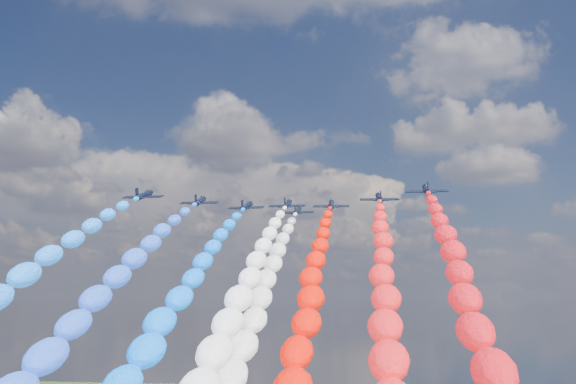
# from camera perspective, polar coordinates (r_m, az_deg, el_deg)

# --- Properties ---
(jet_0) EXTENTS (9.92, 13.42, 6.53)m
(jet_0) POSITION_cam_1_polar(r_m,az_deg,el_deg) (166.80, -12.16, -0.28)
(jet_0) COLOR black
(trail_0) EXTENTS (5.99, 111.85, 53.50)m
(trail_0) POSITION_cam_1_polar(r_m,az_deg,el_deg) (111.98, -22.66, -8.72)
(trail_0) COLOR #1B72F9
(jet_1) EXTENTS (10.09, 13.54, 6.53)m
(jet_1) POSITION_cam_1_polar(r_m,az_deg,el_deg) (174.62, -7.50, -0.78)
(jet_1) COLOR black
(trail_1) EXTENTS (5.99, 111.85, 53.50)m
(trail_1) POSITION_cam_1_polar(r_m,az_deg,el_deg) (117.69, -15.12, -9.06)
(trail_1) COLOR blue
(jet_2) EXTENTS (10.55, 13.87, 6.53)m
(jet_2) POSITION_cam_1_polar(r_m,az_deg,el_deg) (183.21, -3.53, -1.22)
(jet_2) COLOR black
(trail_2) EXTENTS (5.99, 111.85, 53.50)m
(trail_2) POSITION_cam_1_polar(r_m,az_deg,el_deg) (124.96, -8.77, -9.24)
(trail_2) COLOR #0668FF
(jet_3) EXTENTS (9.83, 13.35, 6.53)m
(jet_3) POSITION_cam_1_polar(r_m,az_deg,el_deg) (179.06, -0.06, -1.05)
(jet_3) COLOR black
(trail_3) EXTENTS (5.99, 111.85, 53.50)m
(trail_3) POSITION_cam_1_polar(r_m,az_deg,el_deg) (119.96, -3.73, -9.34)
(trail_3) COLOR white
(jet_4) EXTENTS (9.97, 13.46, 6.53)m
(jet_4) POSITION_cam_1_polar(r_m,az_deg,el_deg) (193.00, 0.80, -1.62)
(jet_4) COLOR black
(trail_4) EXTENTS (5.99, 111.85, 53.50)m
(trail_4) POSITION_cam_1_polar(r_m,az_deg,el_deg) (133.83, -2.10, -9.30)
(trail_4) COLOR white
(jet_5) EXTENTS (10.32, 13.71, 6.53)m
(jet_5) POSITION_cam_1_polar(r_m,az_deg,el_deg) (180.10, 3.70, -1.08)
(jet_5) COLOR black
(trail_5) EXTENTS (5.99, 111.85, 53.50)m
(trail_5) POSITION_cam_1_polar(r_m,az_deg,el_deg) (120.44, 1.97, -9.35)
(trail_5) COLOR #F10E03
(jet_6) EXTENTS (10.54, 13.86, 6.53)m
(jet_6) POSITION_cam_1_polar(r_m,az_deg,el_deg) (168.81, 7.77, -0.50)
(jet_6) COLOR black
(trail_6) EXTENTS (5.99, 111.85, 53.50)m
(trail_6) POSITION_cam_1_polar(r_m,az_deg,el_deg) (108.87, 8.20, -9.32)
(trail_6) COLOR red
(jet_7) EXTENTS (9.77, 13.31, 6.53)m
(jet_7) POSITION_cam_1_polar(r_m,az_deg,el_deg) (157.61, 11.69, 0.20)
(jet_7) COLOR black
(trail_7) EXTENTS (5.99, 111.85, 53.50)m
(trail_7) POSITION_cam_1_polar(r_m,az_deg,el_deg) (97.82, 14.64, -9.19)
(trail_7) COLOR red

